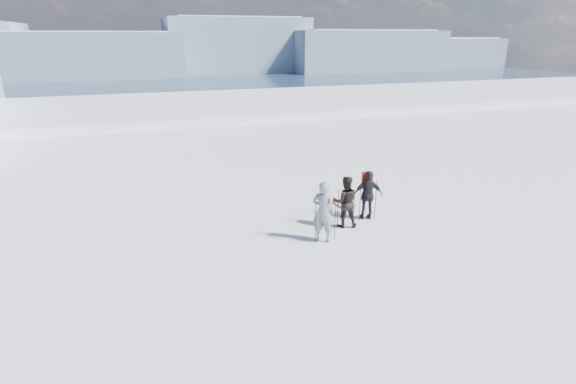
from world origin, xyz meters
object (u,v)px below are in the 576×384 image
(skier_dark, at_px, (345,202))
(skier_pack, at_px, (368,195))
(skis_loose, at_px, (333,202))
(skier_grey, at_px, (323,212))

(skier_dark, distance_m, skier_pack, 1.04)
(skier_dark, bearing_deg, skis_loose, -87.21)
(skier_pack, distance_m, skis_loose, 2.00)
(skier_dark, height_order, skier_pack, skier_dark)
(skier_grey, bearing_deg, skier_pack, -112.59)
(skis_loose, bearing_deg, skier_grey, -119.83)
(skier_dark, relative_size, skier_pack, 1.01)
(skis_loose, bearing_deg, skier_dark, -105.18)
(skier_grey, distance_m, skier_dark, 1.33)
(skier_pack, height_order, skis_loose, skier_pack)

